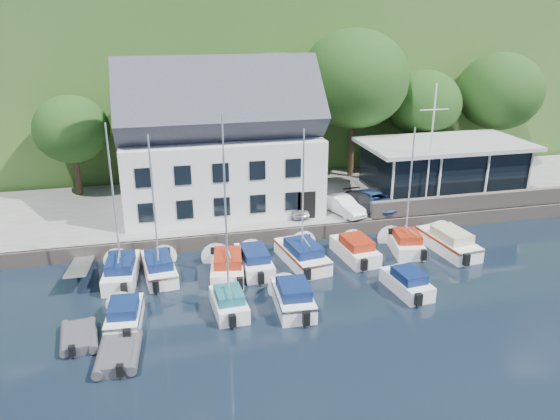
# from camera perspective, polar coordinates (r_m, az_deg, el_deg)

# --- Properties ---
(ground) EXTENTS (180.00, 180.00, 0.00)m
(ground) POSITION_cam_1_polar(r_m,az_deg,el_deg) (29.43, 12.45, -10.98)
(ground) COLOR black
(ground) RESTS_ON ground
(quay) EXTENTS (60.00, 13.00, 1.00)m
(quay) POSITION_cam_1_polar(r_m,az_deg,el_deg) (44.07, 2.82, 0.95)
(quay) COLOR gray
(quay) RESTS_ON ground
(quay_face) EXTENTS (60.00, 0.30, 1.00)m
(quay_face) POSITION_cam_1_polar(r_m,az_deg,el_deg) (38.28, 5.52, -2.17)
(quay_face) COLOR #6E6158
(quay_face) RESTS_ON ground
(hillside) EXTENTS (160.00, 75.00, 16.00)m
(hillside) POSITION_cam_1_polar(r_m,az_deg,el_deg) (85.53, -5.67, 15.39)
(hillside) COLOR #2E5620
(hillside) RESTS_ON ground
(field_patch) EXTENTS (50.00, 30.00, 0.30)m
(field_patch) POSITION_cam_1_polar(r_m,az_deg,el_deg) (94.53, -1.44, 20.87)
(field_patch) COLOR #5E6E37
(field_patch) RESTS_ON hillside
(harbor_building) EXTENTS (14.40, 8.20, 8.70)m
(harbor_building) POSITION_cam_1_polar(r_m,az_deg,el_deg) (40.39, -6.30, 6.24)
(harbor_building) COLOR silver
(harbor_building) RESTS_ON quay
(club_pavilion) EXTENTS (13.20, 7.20, 4.10)m
(club_pavilion) POSITION_cam_1_polar(r_m,az_deg,el_deg) (46.23, 16.66, 4.34)
(club_pavilion) COLOR black
(club_pavilion) RESTS_ON quay
(seawall) EXTENTS (18.00, 0.50, 1.20)m
(seawall) POSITION_cam_1_polar(r_m,az_deg,el_deg) (43.45, 20.56, 0.89)
(seawall) COLOR #6E6158
(seawall) RESTS_ON quay
(gangway) EXTENTS (1.20, 6.00, 1.40)m
(gangway) POSITION_cam_1_polar(r_m,az_deg,el_deg) (35.14, -19.93, -6.38)
(gangway) COLOR silver
(gangway) RESTS_ON ground
(car_silver) EXTENTS (1.63, 3.43, 1.13)m
(car_silver) POSITION_cam_1_polar(r_m,az_deg,el_deg) (39.63, 1.51, 0.37)
(car_silver) COLOR silver
(car_silver) RESTS_ON quay
(car_white) EXTENTS (2.48, 4.14, 1.29)m
(car_white) POSITION_cam_1_polar(r_m,az_deg,el_deg) (39.90, 6.61, 0.49)
(car_white) COLOR silver
(car_white) RESTS_ON quay
(car_dgrey) EXTENTS (2.06, 4.12, 1.15)m
(car_dgrey) POSITION_cam_1_polar(r_m,az_deg,el_deg) (41.06, 8.61, 0.86)
(car_dgrey) COLOR #28282D
(car_dgrey) RESTS_ON quay
(car_blue) EXTENTS (2.57, 4.24, 1.36)m
(car_blue) POSITION_cam_1_polar(r_m,az_deg,el_deg) (41.24, 9.94, 1.02)
(car_blue) COLOR navy
(car_blue) RESTS_ON quay
(flagpole) EXTENTS (2.21, 0.20, 9.19)m
(flagpole) POSITION_cam_1_polar(r_m,az_deg,el_deg) (41.34, 15.46, 6.31)
(flagpole) COLOR silver
(flagpole) RESTS_ON quay
(tree_0) EXTENTS (5.81, 5.81, 7.94)m
(tree_0) POSITION_cam_1_polar(r_m,az_deg,el_deg) (45.91, -20.76, 6.26)
(tree_0) COLOR #193710
(tree_0) RESTS_ON quay
(tree_1) EXTENTS (7.06, 7.06, 9.64)m
(tree_1) POSITION_cam_1_polar(r_m,az_deg,el_deg) (44.69, -12.55, 7.85)
(tree_1) COLOR #193710
(tree_1) RESTS_ON quay
(tree_2) EXTENTS (7.97, 7.97, 10.89)m
(tree_2) POSITION_cam_1_polar(r_m,az_deg,el_deg) (45.84, -0.40, 9.43)
(tree_2) COLOR #193710
(tree_2) RESTS_ON quay
(tree_3) EXTENTS (9.27, 9.27, 12.67)m
(tree_3) POSITION_cam_1_polar(r_m,az_deg,el_deg) (48.15, 7.67, 10.84)
(tree_3) COLOR #193710
(tree_3) RESTS_ON quay
(tree_4) EXTENTS (6.66, 6.66, 9.10)m
(tree_4) POSITION_cam_1_polar(r_m,az_deg,el_deg) (51.57, 14.65, 8.98)
(tree_4) COLOR #193710
(tree_4) RESTS_ON quay
(tree_5) EXTENTS (7.69, 7.69, 10.50)m
(tree_5) POSITION_cam_1_polar(r_m,az_deg,el_deg) (54.65, 21.74, 9.56)
(tree_5) COLOR #193710
(tree_5) RESTS_ON quay
(boat_r1_0) EXTENTS (2.50, 6.47, 9.23)m
(boat_r1_0) POSITION_cam_1_polar(r_m,az_deg,el_deg) (32.05, -16.92, 0.38)
(boat_r1_0) COLOR white
(boat_r1_0) RESTS_ON ground
(boat_r1_1) EXTENTS (2.48, 6.39, 8.61)m
(boat_r1_1) POSITION_cam_1_polar(r_m,az_deg,el_deg) (32.09, -13.03, 0.19)
(boat_r1_1) COLOR white
(boat_r1_1) RESTS_ON ground
(boat_r1_2) EXTENTS (3.00, 6.55, 8.94)m
(boat_r1_2) POSITION_cam_1_polar(r_m,az_deg,el_deg) (31.54, -5.75, 0.59)
(boat_r1_2) COLOR white
(boat_r1_2) RESTS_ON ground
(boat_r1_3) EXTENTS (2.03, 6.23, 1.43)m
(boat_r1_3) POSITION_cam_1_polar(r_m,az_deg,el_deg) (33.56, -2.73, -5.03)
(boat_r1_3) COLOR white
(boat_r1_3) RESTS_ON ground
(boat_r1_4) EXTENTS (3.17, 7.09, 9.16)m
(boat_r1_4) POSITION_cam_1_polar(r_m,az_deg,el_deg) (32.81, 2.42, 1.65)
(boat_r1_4) COLOR white
(boat_r1_4) RESTS_ON ground
(boat_r1_5) EXTENTS (2.56, 5.92, 1.47)m
(boat_r1_5) POSITION_cam_1_polar(r_m,az_deg,el_deg) (35.28, 7.84, -3.87)
(boat_r1_5) COLOR white
(boat_r1_5) RESTS_ON ground
(boat_r1_6) EXTENTS (2.82, 5.40, 8.55)m
(boat_r1_6) POSITION_cam_1_polar(r_m,az_deg,el_deg) (35.65, 13.40, 2.11)
(boat_r1_6) COLOR white
(boat_r1_6) RESTS_ON ground
(boat_r1_7) EXTENTS (2.80, 7.22, 1.57)m
(boat_r1_7) POSITION_cam_1_polar(r_m,az_deg,el_deg) (37.63, 17.21, -2.97)
(boat_r1_7) COLOR white
(boat_r1_7) RESTS_ON ground
(boat_r2_0) EXTENTS (2.21, 5.11, 1.38)m
(boat_r2_0) POSITION_cam_1_polar(r_m,az_deg,el_deg) (28.96, -15.95, -10.28)
(boat_r2_0) COLOR white
(boat_r2_0) RESTS_ON ground
(boat_r2_1) EXTENTS (1.98, 4.71, 8.23)m
(boat_r2_1) POSITION_cam_1_polar(r_m,az_deg,el_deg) (27.59, -5.60, -3.14)
(boat_r2_1) COLOR white
(boat_r2_1) RESTS_ON ground
(boat_r2_2) EXTENTS (2.31, 5.68, 1.53)m
(boat_r2_2) POSITION_cam_1_polar(r_m,az_deg,el_deg) (29.33, 1.36, -8.85)
(boat_r2_2) COLOR white
(boat_r2_2) RESTS_ON ground
(boat_r2_3) EXTENTS (2.31, 5.10, 1.38)m
(boat_r2_3) POSITION_cam_1_polar(r_m,az_deg,el_deg) (31.76, 13.13, -7.16)
(boat_r2_3) COLOR white
(boat_r2_3) RESTS_ON ground
(dinghy_0) EXTENTS (2.07, 3.12, 0.69)m
(dinghy_0) POSITION_cam_1_polar(r_m,az_deg,el_deg) (28.45, -20.28, -12.22)
(dinghy_0) COLOR #3A3B40
(dinghy_0) RESTS_ON ground
(dinghy_1) EXTENTS (2.25, 3.45, 0.77)m
(dinghy_1) POSITION_cam_1_polar(r_m,az_deg,el_deg) (26.60, -16.53, -14.08)
(dinghy_1) COLOR #3A3B40
(dinghy_1) RESTS_ON ground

